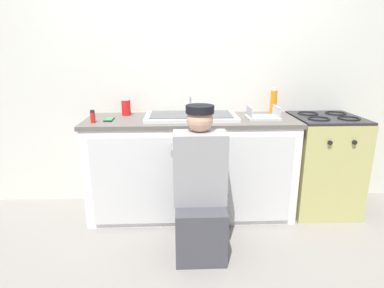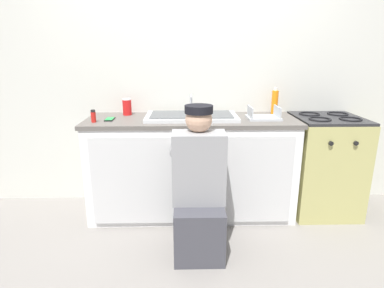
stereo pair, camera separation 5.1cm
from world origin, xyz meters
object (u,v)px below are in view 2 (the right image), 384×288
object	(u,v)px
sink_double_basin	(191,116)
stove_range	(323,164)
cell_phone	(110,119)
plumber_person	(199,194)
dish_rack_tray	(264,116)
soap_bottle_orange	(275,102)
soda_cup_red	(127,107)
spice_bottle_red	(93,116)

from	to	relation	value
sink_double_basin	stove_range	size ratio (longest dim) A/B	0.87
stove_range	cell_phone	xyz separation A→B (m)	(-1.93, -0.05, 0.45)
plumber_person	stove_range	bearing A→B (deg)	28.08
stove_range	dish_rack_tray	world-z (taller)	dish_rack_tray
soap_bottle_orange	soda_cup_red	size ratio (longest dim) A/B	1.64
plumber_person	dish_rack_tray	world-z (taller)	plumber_person
sink_double_basin	spice_bottle_red	size ratio (longest dim) A/B	7.62
sink_double_basin	plumber_person	world-z (taller)	plumber_person
stove_range	dish_rack_tray	distance (m)	0.76
plumber_person	spice_bottle_red	xyz separation A→B (m)	(-0.86, 0.49, 0.49)
sink_double_basin	dish_rack_tray	bearing A→B (deg)	-4.30
sink_double_basin	cell_phone	bearing A→B (deg)	-175.44
spice_bottle_red	sink_double_basin	bearing A→B (deg)	10.39
sink_double_basin	plumber_person	size ratio (longest dim) A/B	0.72
dish_rack_tray	soda_cup_red	world-z (taller)	soda_cup_red
dish_rack_tray	spice_bottle_red	bearing A→B (deg)	-175.94
plumber_person	soda_cup_red	world-z (taller)	plumber_person
sink_double_basin	dish_rack_tray	distance (m)	0.63
sink_double_basin	soap_bottle_orange	world-z (taller)	soap_bottle_orange
sink_double_basin	dish_rack_tray	size ratio (longest dim) A/B	2.86
soda_cup_red	cell_phone	bearing A→B (deg)	-117.52
cell_phone	stove_range	bearing A→B (deg)	1.60
stove_range	sink_double_basin	bearing A→B (deg)	179.90
dish_rack_tray	cell_phone	world-z (taller)	dish_rack_tray
plumber_person	soda_cup_red	size ratio (longest dim) A/B	7.26
soda_cup_red	stove_range	bearing A→B (deg)	-5.21
soap_bottle_orange	cell_phone	size ratio (longest dim) A/B	1.79
spice_bottle_red	cell_phone	world-z (taller)	spice_bottle_red
stove_range	soap_bottle_orange	world-z (taller)	soap_bottle_orange
soap_bottle_orange	sink_double_basin	bearing A→B (deg)	-167.29
dish_rack_tray	plumber_person	bearing A→B (deg)	-134.98
sink_double_basin	soda_cup_red	distance (m)	0.62
cell_phone	dish_rack_tray	bearing A→B (deg)	0.39
stove_range	soda_cup_red	size ratio (longest dim) A/B	6.03
soap_bottle_orange	dish_rack_tray	bearing A→B (deg)	-124.38
soap_bottle_orange	dish_rack_tray	size ratio (longest dim) A/B	0.89
sink_double_basin	cell_phone	world-z (taller)	sink_double_basin
plumber_person	cell_phone	size ratio (longest dim) A/B	7.89
spice_bottle_red	soda_cup_red	world-z (taller)	soda_cup_red
stove_range	spice_bottle_red	size ratio (longest dim) A/B	8.74
dish_rack_tray	cell_phone	xyz separation A→B (m)	(-1.33, -0.01, -0.02)
dish_rack_tray	stove_range	bearing A→B (deg)	4.30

